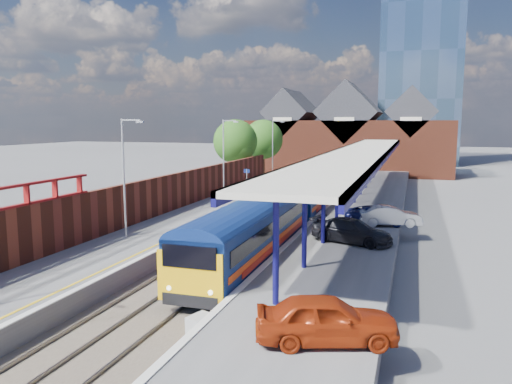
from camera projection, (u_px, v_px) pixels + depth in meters
ground at (312, 199)px, 50.61m from camera, size 240.00×240.00×0.00m
ballast_bed at (288, 217)px, 41.17m from camera, size 6.00×76.00×0.06m
rails at (288, 216)px, 41.16m from camera, size 4.51×76.00×0.14m
left_platform at (226, 208)px, 42.77m from camera, size 5.00×76.00×1.00m
right_platform at (362, 215)px, 39.30m from camera, size 6.00×76.00×1.00m
coping_left at (252, 203)px, 41.98m from camera, size 0.30×76.00×0.05m
coping_right at (327, 207)px, 40.08m from camera, size 0.30×76.00×0.05m
yellow_line at (246, 203)px, 42.17m from camera, size 0.14×76.00×0.01m
train at (329, 178)px, 50.55m from camera, size 2.91×65.92×3.45m
canopy at (360, 153)px, 40.63m from camera, size 4.50×52.00×4.48m
lamp_post_b at (126, 170)px, 29.20m from camera, size 1.48×0.18×7.00m
lamp_post_c at (225, 154)px, 44.29m from camera, size 1.48×0.18×7.00m
lamp_post_d at (274, 146)px, 59.38m from camera, size 1.48×0.18×7.00m
platform_sign at (247, 178)px, 46.08m from camera, size 0.55×0.08×2.50m
brick_wall at (162, 194)px, 37.19m from camera, size 0.35×50.00×3.86m
station_building at (349, 137)px, 76.25m from camera, size 30.00×12.12×13.78m
glass_tower at (421, 54)px, 91.92m from camera, size 14.20×14.20×40.30m
tree_near at (236, 143)px, 58.55m from camera, size 5.20×5.20×8.10m
tree_far at (264, 141)px, 65.80m from camera, size 5.20×5.20×8.10m
parked_car_red at (327, 319)px, 15.42m from camera, size 4.75×3.07×1.50m
parked_car_silver at (390, 216)px, 32.78m from camera, size 4.25×2.35×1.33m
parked_car_dark at (352, 231)px, 28.22m from camera, size 5.00×3.23×1.35m
parked_car_blue at (377, 215)px, 33.37m from camera, size 4.51×2.40×1.21m
relay_cabinet at (201, 329)px, 17.67m from camera, size 0.95×1.07×1.00m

